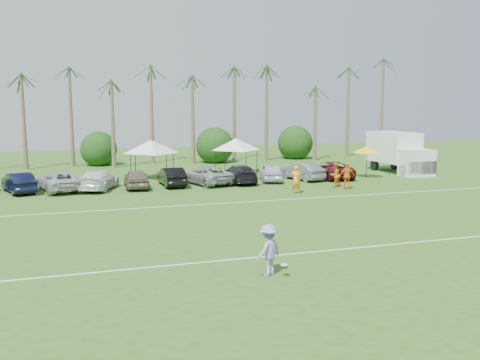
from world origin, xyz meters
name	(u,v)px	position (x,y,z in m)	size (l,w,h in m)	color
ground	(328,266)	(0.00, 0.00, 0.00)	(120.00, 120.00, 0.00)	#2F591A
field_lines	(256,223)	(0.00, 8.00, 0.01)	(80.00, 12.10, 0.01)	white
palm_tree_2	(32,73)	(-12.00, 38.00, 9.21)	(2.40, 2.40, 10.90)	brown
palm_tree_3	(75,65)	(-8.00, 38.00, 10.06)	(2.40, 2.40, 11.90)	brown
palm_tree_4	(117,92)	(-4.00, 38.00, 7.48)	(2.40, 2.40, 8.90)	brown
palm_tree_5	(157,83)	(0.00, 38.00, 8.35)	(2.40, 2.40, 9.90)	brown
palm_tree_6	(194,76)	(4.00, 38.00, 9.21)	(2.40, 2.40, 10.90)	brown
palm_tree_7	(231,68)	(8.00, 38.00, 10.06)	(2.40, 2.40, 11.90)	brown
palm_tree_8	(274,93)	(13.00, 38.00, 7.48)	(2.40, 2.40, 8.90)	brown
palm_tree_9	(315,85)	(18.00, 38.00, 8.35)	(2.40, 2.40, 9.90)	brown
palm_tree_10	(354,78)	(23.00, 38.00, 9.21)	(2.40, 2.40, 10.90)	brown
palm_tree_11	(384,72)	(27.00, 38.00, 10.06)	(2.40, 2.40, 11.90)	brown
bush_tree_1	(98,148)	(-6.00, 39.00, 1.80)	(4.00, 4.00, 4.00)	brown
bush_tree_2	(211,145)	(6.00, 39.00, 1.80)	(4.00, 4.00, 4.00)	brown
bush_tree_3	(294,143)	(16.00, 39.00, 1.80)	(4.00, 4.00, 4.00)	brown
sideline_player_a	(296,179)	(5.89, 16.06, 0.99)	(0.73, 0.48, 1.99)	#FF9D1C
sideline_player_b	(335,175)	(9.87, 17.77, 0.93)	(0.90, 0.70, 1.85)	orange
sideline_player_c	(347,176)	(10.20, 16.53, 0.99)	(1.16, 0.48, 1.97)	orange
box_truck	(399,151)	(19.68, 23.87, 1.96)	(2.80, 7.10, 3.66)	white
canopy_tent_left	(151,140)	(-2.50, 26.55, 3.25)	(4.69, 4.69, 3.80)	black
canopy_tent_right	(236,138)	(5.37, 28.08, 3.16)	(4.55, 4.55, 3.68)	black
market_umbrella	(367,150)	(14.91, 21.59, 2.41)	(2.41, 2.41, 2.69)	black
frisbee_player	(268,250)	(-2.55, -0.28, 0.94)	(1.40, 1.21, 1.88)	#9489C2
parked_car_1	(19,183)	(-12.52, 22.47, 0.72)	(1.52, 4.36, 1.44)	black
parked_car_2	(59,181)	(-9.81, 22.37, 0.72)	(2.38, 5.17, 1.44)	#B6B7B8
parked_car_3	(98,180)	(-7.09, 22.12, 0.72)	(2.01, 4.95, 1.44)	white
parked_car_4	(136,179)	(-4.38, 21.93, 0.72)	(1.70, 4.22, 1.44)	#796955
parked_car_5	(172,177)	(-1.66, 22.24, 0.72)	(1.52, 4.36, 1.44)	black
parked_car_6	(206,175)	(1.05, 22.32, 0.72)	(2.38, 5.17, 1.44)	#A1A1A3
parked_car_7	(239,174)	(3.77, 22.19, 0.72)	(2.01, 4.95, 1.44)	black
parked_car_8	(271,172)	(6.48, 22.30, 0.72)	(1.70, 4.22, 1.44)	silver
parked_car_9	(302,171)	(9.20, 22.18, 0.72)	(1.52, 4.36, 1.44)	slate
parked_car_10	(331,170)	(11.91, 22.27, 0.72)	(2.38, 5.17, 1.44)	#501116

